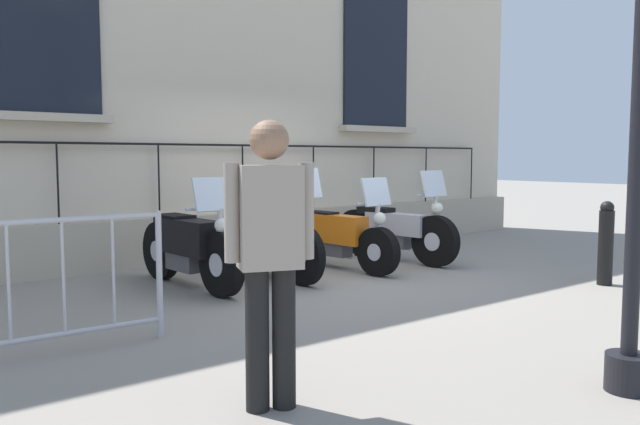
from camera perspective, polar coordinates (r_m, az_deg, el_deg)
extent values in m
plane|color=gray|center=(7.83, 0.74, -5.93)|extent=(60.00, 60.00, 0.00)
cube|color=beige|center=(9.94, -8.44, 16.41)|extent=(0.60, 12.47, 6.92)
cube|color=#B1A48F|center=(9.48, -7.08, -2.00)|extent=(0.20, 12.47, 0.67)
cube|color=black|center=(11.23, 5.10, 13.69)|extent=(0.06, 1.44, 2.32)
cube|color=#BCAE97|center=(11.05, 5.34, 7.51)|extent=(0.24, 1.64, 0.10)
cube|color=black|center=(8.59, -24.16, 15.98)|extent=(0.06, 1.44, 2.32)
cube|color=#BCAE97|center=(8.36, -23.73, 7.93)|extent=(0.24, 1.64, 0.10)
cube|color=black|center=(9.38, -7.05, 6.06)|extent=(0.03, 10.47, 0.03)
cylinder|color=black|center=(8.36, -22.67, 2.43)|extent=(0.02, 0.02, 1.00)
cylinder|color=black|center=(8.79, -14.39, 2.77)|extent=(0.02, 0.02, 1.00)
cylinder|color=black|center=(9.38, -7.02, 3.02)|extent=(0.02, 0.02, 1.00)
cylinder|color=black|center=(10.11, -0.60, 3.20)|extent=(0.02, 0.02, 1.00)
cylinder|color=black|center=(10.95, 4.89, 3.32)|extent=(0.02, 0.02, 1.00)
cylinder|color=black|center=(11.87, 9.57, 3.40)|extent=(0.02, 0.02, 1.00)
cylinder|color=black|center=(12.86, 13.56, 3.45)|extent=(0.02, 0.02, 1.00)
cylinder|color=black|center=(6.78, -8.92, -4.66)|extent=(0.71, 0.19, 0.70)
cylinder|color=silver|center=(6.78, -8.92, -4.66)|extent=(0.26, 0.17, 0.25)
cylinder|color=black|center=(7.94, -14.22, -3.35)|extent=(0.71, 0.19, 0.70)
cylinder|color=silver|center=(7.94, -14.22, -3.35)|extent=(0.26, 0.17, 0.25)
cube|color=black|center=(7.28, -11.61, -2.17)|extent=(0.93, 0.39, 0.39)
cube|color=#4C4C51|center=(7.40, -11.97, -4.18)|extent=(0.56, 0.30, 0.25)
cube|color=black|center=(7.57, -13.03, -0.55)|extent=(0.53, 0.33, 0.10)
cylinder|color=silver|center=(6.78, -9.19, -2.11)|extent=(0.16, 0.07, 0.61)
cylinder|color=silver|center=(6.79, -9.45, 0.43)|extent=(0.09, 0.71, 0.04)
sphere|color=white|center=(6.71, -8.88, -1.16)|extent=(0.16, 0.16, 0.16)
cylinder|color=silver|center=(7.66, -11.45, -4.80)|extent=(0.82, 0.14, 0.08)
cube|color=silver|center=(6.73, -9.19, 1.67)|extent=(0.17, 0.59, 0.36)
cylinder|color=black|center=(7.30, -1.58, -3.92)|extent=(0.71, 0.14, 0.70)
cylinder|color=silver|center=(7.30, -1.58, -3.92)|extent=(0.25, 0.14, 0.25)
cylinder|color=black|center=(8.43, -7.68, -2.76)|extent=(0.71, 0.14, 0.70)
cylinder|color=silver|center=(8.43, -7.68, -2.76)|extent=(0.25, 0.14, 0.25)
cube|color=silver|center=(7.79, -4.64, -1.99)|extent=(0.87, 0.37, 0.29)
cube|color=#4C4C51|center=(7.90, -5.06, -3.51)|extent=(0.53, 0.29, 0.25)
cube|color=black|center=(8.04, -6.13, 0.20)|extent=(0.49, 0.32, 0.10)
cylinder|color=silver|center=(7.29, -1.84, -1.21)|extent=(0.16, 0.07, 0.69)
cylinder|color=silver|center=(7.30, -2.09, 1.49)|extent=(0.08, 0.71, 0.04)
sphere|color=white|center=(7.22, -1.49, 0.02)|extent=(0.16, 0.16, 0.16)
cylinder|color=silver|center=(8.15, -4.72, -4.12)|extent=(0.77, 0.12, 0.08)
cube|color=silver|center=(7.25, -1.80, 2.65)|extent=(0.16, 0.59, 0.36)
cylinder|color=black|center=(7.92, 5.28, -3.56)|extent=(0.63, 0.21, 0.62)
cylinder|color=silver|center=(7.92, 5.28, -3.56)|extent=(0.23, 0.19, 0.22)
cylinder|color=black|center=(8.96, -1.84, -2.55)|extent=(0.63, 0.21, 0.62)
cylinder|color=silver|center=(8.96, -1.84, -2.55)|extent=(0.23, 0.19, 0.22)
cube|color=orange|center=(8.36, 1.75, -1.52)|extent=(0.86, 0.34, 0.37)
cube|color=#4C4C51|center=(8.46, 1.26, -3.20)|extent=(0.52, 0.25, 0.22)
cube|color=black|center=(8.59, 0.13, -0.24)|extent=(0.49, 0.27, 0.10)
cylinder|color=silver|center=(7.92, 5.03, -1.37)|extent=(0.16, 0.08, 0.61)
cylinder|color=silver|center=(7.92, 4.78, 0.82)|extent=(0.09, 0.56, 0.04)
sphere|color=white|center=(7.86, 5.42, -0.54)|extent=(0.16, 0.16, 0.16)
cylinder|color=silver|center=(8.69, 1.18, -3.71)|extent=(0.76, 0.16, 0.08)
cube|color=silver|center=(7.87, 5.11, 1.88)|extent=(0.17, 0.47, 0.36)
cylinder|color=black|center=(8.67, 10.41, -2.58)|extent=(0.72, 0.24, 0.70)
cylinder|color=silver|center=(8.67, 10.41, -2.58)|extent=(0.27, 0.20, 0.25)
cylinder|color=black|center=(9.55, 3.39, -1.81)|extent=(0.72, 0.24, 0.70)
cylinder|color=silver|center=(9.55, 3.39, -1.81)|extent=(0.27, 0.20, 0.25)
cube|color=#B2B2BC|center=(9.04, 6.99, -1.02)|extent=(1.02, 0.38, 0.30)
cube|color=#4C4C51|center=(9.13, 6.48, -2.38)|extent=(0.62, 0.28, 0.25)
cube|color=black|center=(9.28, 5.07, 0.18)|extent=(0.58, 0.30, 0.10)
cylinder|color=silver|center=(8.67, 10.17, -0.48)|extent=(0.17, 0.08, 0.64)
cylinder|color=silver|center=(8.67, 9.93, 1.62)|extent=(0.11, 0.57, 0.04)
sphere|color=white|center=(8.62, 10.56, 0.38)|extent=(0.16, 0.16, 0.16)
cylinder|color=silver|center=(9.38, 6.08, -2.93)|extent=(0.90, 0.19, 0.08)
cube|color=silver|center=(8.63, 10.27, 2.59)|extent=(0.18, 0.48, 0.36)
cylinder|color=black|center=(4.57, 26.12, -12.91)|extent=(0.28, 0.28, 0.24)
cylinder|color=#B7B7BF|center=(5.37, -14.36, -5.44)|extent=(0.05, 0.05, 1.05)
cylinder|color=#B7B7BF|center=(5.04, -24.48, -0.73)|extent=(0.10, 1.88, 0.04)
cylinder|color=#B7B7BF|center=(5.20, -24.12, -10.32)|extent=(0.10, 1.88, 0.04)
cylinder|color=#B7B7BF|center=(5.07, -26.40, -5.58)|extent=(0.02, 0.02, 0.87)
cylinder|color=#B7B7BF|center=(5.14, -22.24, -5.28)|extent=(0.02, 0.02, 0.87)
cylinder|color=#B7B7BF|center=(5.24, -18.22, -4.97)|extent=(0.02, 0.02, 0.87)
cylinder|color=black|center=(8.05, 24.47, -2.93)|extent=(0.17, 0.17, 0.87)
sphere|color=black|center=(8.00, 24.59, 0.41)|extent=(0.15, 0.15, 0.15)
cylinder|color=black|center=(3.80, -3.29, -11.27)|extent=(0.14, 0.14, 0.84)
cylinder|color=black|center=(3.76, -5.71, -11.43)|extent=(0.14, 0.14, 0.84)
cube|color=gray|center=(3.64, -4.57, -0.40)|extent=(0.33, 0.41, 0.60)
sphere|color=#8C664C|center=(3.63, -4.62, 6.59)|extent=(0.23, 0.23, 0.23)
cylinder|color=gray|center=(3.69, -1.24, 0.15)|extent=(0.09, 0.09, 0.57)
cylinder|color=gray|center=(3.60, -8.00, -0.02)|extent=(0.09, 0.09, 0.57)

